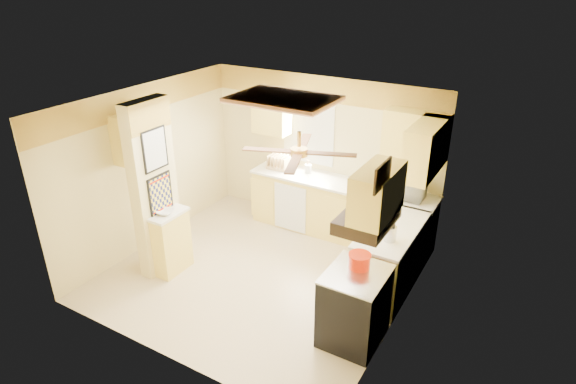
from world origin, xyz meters
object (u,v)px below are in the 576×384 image
Objects in this scene: bowl at (165,212)px; dutch_oven at (360,261)px; stove at (354,306)px; kettle at (390,233)px; microwave at (406,188)px.

bowl is 0.86× the size of dutch_oven.
stove is 1.02m from kettle.
stove is 2.24m from microwave.
kettle reaches higher than dutch_oven.
microwave is (-0.13, 2.14, 0.63)m from stove.
bowl is at bearing -176.51° from dutch_oven.
bowl is 3.03m from kettle.
microwave reaches higher than dutch_oven.
stove is 3.99× the size of kettle.
kettle is (2.90, 0.87, 0.08)m from bowl.
dutch_oven is at bearing 101.38° from stove.
dutch_oven is 0.71m from kettle.
dutch_oven reaches higher than stove.
stove is 1.72× the size of microwave.
dutch_oven is at bearing 3.49° from bowl.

